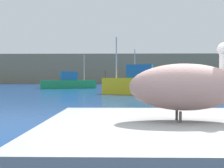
% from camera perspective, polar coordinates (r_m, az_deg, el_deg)
% --- Properties ---
extents(hillside_backdrop, '(140.00, 15.25, 8.89)m').
position_cam_1_polar(hillside_backdrop, '(78.83, 1.50, 3.39)').
color(hillside_backdrop, '#7F755B').
rests_on(hillside_backdrop, ground).
extents(pier_dock, '(3.04, 2.46, 0.84)m').
position_cam_1_polar(pier_dock, '(2.88, 16.59, -16.66)').
color(pier_dock, gray).
rests_on(pier_dock, ground).
extents(pelican, '(1.42, 0.56, 0.85)m').
position_cam_1_polar(pelican, '(2.74, 16.86, -0.57)').
color(pelican, gray).
rests_on(pelican, pier_dock).
extents(fishing_boat_yellow, '(5.77, 2.96, 5.04)m').
position_cam_1_polar(fishing_boat_yellow, '(21.10, 5.61, 0.20)').
color(fishing_boat_yellow, yellow).
rests_on(fishing_boat_yellow, ground).
extents(fishing_boat_green, '(8.02, 4.87, 4.93)m').
position_cam_1_polar(fishing_boat_green, '(35.30, -10.24, 0.32)').
color(fishing_boat_green, '#1E8C4C').
rests_on(fishing_boat_green, ground).
extents(fishing_boat_teal, '(5.31, 1.73, 5.18)m').
position_cam_1_polar(fishing_boat_teal, '(31.68, 8.44, 0.16)').
color(fishing_boat_teal, teal).
rests_on(fishing_boat_teal, ground).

